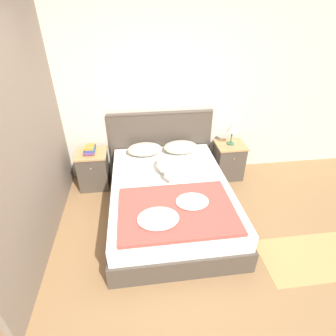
{
  "coord_description": "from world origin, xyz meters",
  "views": [
    {
      "loc": [
        -0.33,
        -1.7,
        2.44
      ],
      "look_at": [
        0.05,
        1.2,
        0.61
      ],
      "focal_mm": 28.0,
      "sensor_mm": 36.0,
      "label": 1
    }
  ],
  "objects_px": {
    "nightstand_left": "(94,169)",
    "table_lamp": "(233,128)",
    "dog": "(167,166)",
    "pillow_right": "(181,147)",
    "bed": "(170,199)",
    "nightstand_right": "(228,160)",
    "pillow_left": "(145,149)",
    "book_stack": "(90,150)"
  },
  "relations": [
    {
      "from": "nightstand_left",
      "to": "table_lamp",
      "type": "xyz_separation_m",
      "value": [
        2.14,
        0.01,
        0.56
      ]
    },
    {
      "from": "nightstand_right",
      "to": "book_stack",
      "type": "bearing_deg",
      "value": -179.89
    },
    {
      "from": "nightstand_left",
      "to": "table_lamp",
      "type": "height_order",
      "value": "table_lamp"
    },
    {
      "from": "bed",
      "to": "table_lamp",
      "type": "relative_size",
      "value": 5.89
    },
    {
      "from": "bed",
      "to": "pillow_left",
      "type": "height_order",
      "value": "pillow_left"
    },
    {
      "from": "bed",
      "to": "nightstand_left",
      "type": "bearing_deg",
      "value": 142.68
    },
    {
      "from": "book_stack",
      "to": "pillow_left",
      "type": "bearing_deg",
      "value": 0.41
    },
    {
      "from": "bed",
      "to": "pillow_right",
      "type": "distance_m",
      "value": 0.92
    },
    {
      "from": "pillow_left",
      "to": "book_stack",
      "type": "relative_size",
      "value": 2.22
    },
    {
      "from": "bed",
      "to": "dog",
      "type": "relative_size",
      "value": 3.22
    },
    {
      "from": "nightstand_left",
      "to": "pillow_right",
      "type": "relative_size",
      "value": 1.12
    },
    {
      "from": "nightstand_right",
      "to": "table_lamp",
      "type": "xyz_separation_m",
      "value": [
        0.0,
        0.01,
        0.56
      ]
    },
    {
      "from": "nightstand_left",
      "to": "pillow_left",
      "type": "xyz_separation_m",
      "value": [
        0.79,
        0.0,
        0.29
      ]
    },
    {
      "from": "nightstand_left",
      "to": "dog",
      "type": "bearing_deg",
      "value": -26.07
    },
    {
      "from": "nightstand_left",
      "to": "pillow_right",
      "type": "height_order",
      "value": "pillow_right"
    },
    {
      "from": "bed",
      "to": "table_lamp",
      "type": "bearing_deg",
      "value": 37.54
    },
    {
      "from": "nightstand_left",
      "to": "dog",
      "type": "height_order",
      "value": "dog"
    },
    {
      "from": "pillow_left",
      "to": "bed",
      "type": "bearing_deg",
      "value": -71.41
    },
    {
      "from": "dog",
      "to": "book_stack",
      "type": "bearing_deg",
      "value": 154.14
    },
    {
      "from": "dog",
      "to": "nightstand_left",
      "type": "bearing_deg",
      "value": 153.93
    },
    {
      "from": "pillow_left",
      "to": "dog",
      "type": "bearing_deg",
      "value": -62.51
    },
    {
      "from": "bed",
      "to": "pillow_right",
      "type": "xyz_separation_m",
      "value": [
        0.27,
        0.82,
        0.34
      ]
    },
    {
      "from": "bed",
      "to": "dog",
      "type": "bearing_deg",
      "value": 90.45
    },
    {
      "from": "pillow_right",
      "to": "dog",
      "type": "distance_m",
      "value": 0.59
    },
    {
      "from": "pillow_left",
      "to": "table_lamp",
      "type": "relative_size",
      "value": 1.47
    },
    {
      "from": "bed",
      "to": "pillow_left",
      "type": "distance_m",
      "value": 0.92
    },
    {
      "from": "bed",
      "to": "pillow_right",
      "type": "bearing_deg",
      "value": 71.41
    },
    {
      "from": "dog",
      "to": "table_lamp",
      "type": "height_order",
      "value": "table_lamp"
    },
    {
      "from": "table_lamp",
      "to": "pillow_left",
      "type": "bearing_deg",
      "value": -179.8
    },
    {
      "from": "pillow_right",
      "to": "nightstand_left",
      "type": "bearing_deg",
      "value": -179.93
    },
    {
      "from": "table_lamp",
      "to": "nightstand_left",
      "type": "bearing_deg",
      "value": -179.83
    },
    {
      "from": "pillow_right",
      "to": "table_lamp",
      "type": "xyz_separation_m",
      "value": [
        0.79,
        0.0,
        0.27
      ]
    },
    {
      "from": "nightstand_right",
      "to": "pillow_left",
      "type": "bearing_deg",
      "value": 179.93
    },
    {
      "from": "pillow_right",
      "to": "book_stack",
      "type": "xyz_separation_m",
      "value": [
        -1.34,
        -0.01,
        0.05
      ]
    },
    {
      "from": "dog",
      "to": "table_lamp",
      "type": "xyz_separation_m",
      "value": [
        1.07,
        0.53,
        0.26
      ]
    },
    {
      "from": "nightstand_left",
      "to": "pillow_right",
      "type": "distance_m",
      "value": 1.37
    },
    {
      "from": "pillow_left",
      "to": "table_lamp",
      "type": "height_order",
      "value": "table_lamp"
    },
    {
      "from": "pillow_left",
      "to": "table_lamp",
      "type": "bearing_deg",
      "value": 0.2
    },
    {
      "from": "nightstand_left",
      "to": "book_stack",
      "type": "relative_size",
      "value": 2.49
    },
    {
      "from": "nightstand_right",
      "to": "table_lamp",
      "type": "relative_size",
      "value": 1.65
    },
    {
      "from": "nightstand_right",
      "to": "pillow_right",
      "type": "bearing_deg",
      "value": 179.88
    },
    {
      "from": "pillow_left",
      "to": "dog",
      "type": "relative_size",
      "value": 0.8
    }
  ]
}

